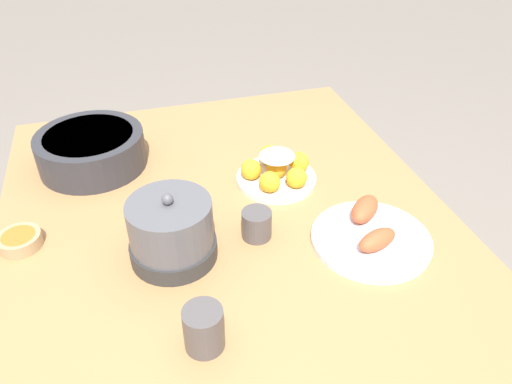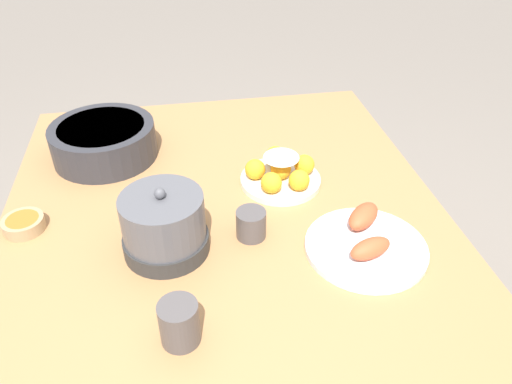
{
  "view_description": "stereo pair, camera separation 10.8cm",
  "coord_description": "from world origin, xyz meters",
  "px_view_note": "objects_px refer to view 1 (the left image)",
  "views": [
    {
      "loc": [
        -0.87,
        0.19,
        1.51
      ],
      "look_at": [
        0.08,
        -0.08,
        0.79
      ],
      "focal_mm": 35.0,
      "sensor_mm": 36.0,
      "label": 1
    },
    {
      "loc": [
        -0.89,
        0.09,
        1.51
      ],
      "look_at": [
        0.08,
        -0.08,
        0.79
      ],
      "focal_mm": 35.0,
      "sensor_mm": 36.0,
      "label": 2
    }
  ],
  "objects_px": {
    "seafood_platter": "(371,234)",
    "dining_table": "(234,259)",
    "sauce_bowl": "(20,240)",
    "serving_bowl": "(91,149)",
    "cup_far": "(204,329)",
    "cup_near": "(257,224)",
    "warming_pot": "(172,231)",
    "cake_plate": "(277,172)"
  },
  "relations": [
    {
      "from": "sauce_bowl",
      "to": "seafood_platter",
      "type": "xyz_separation_m",
      "value": [
        -0.2,
        -0.77,
        -0.0
      ]
    },
    {
      "from": "sauce_bowl",
      "to": "seafood_platter",
      "type": "bearing_deg",
      "value": -104.49
    },
    {
      "from": "cake_plate",
      "to": "warming_pot",
      "type": "height_order",
      "value": "warming_pot"
    },
    {
      "from": "serving_bowl",
      "to": "cup_far",
      "type": "bearing_deg",
      "value": -165.25
    },
    {
      "from": "cake_plate",
      "to": "seafood_platter",
      "type": "relative_size",
      "value": 0.78
    },
    {
      "from": "cup_far",
      "to": "warming_pot",
      "type": "relative_size",
      "value": 0.47
    },
    {
      "from": "seafood_platter",
      "to": "dining_table",
      "type": "bearing_deg",
      "value": 69.11
    },
    {
      "from": "dining_table",
      "to": "cake_plate",
      "type": "relative_size",
      "value": 6.56
    },
    {
      "from": "serving_bowl",
      "to": "cup_far",
      "type": "relative_size",
      "value": 3.27
    },
    {
      "from": "sauce_bowl",
      "to": "cup_far",
      "type": "xyz_separation_m",
      "value": [
        -0.38,
        -0.35,
        0.03
      ]
    },
    {
      "from": "cake_plate",
      "to": "cup_near",
      "type": "relative_size",
      "value": 3.07
    },
    {
      "from": "dining_table",
      "to": "cake_plate",
      "type": "height_order",
      "value": "cake_plate"
    },
    {
      "from": "cup_near",
      "to": "cup_far",
      "type": "distance_m",
      "value": 0.32
    },
    {
      "from": "dining_table",
      "to": "serving_bowl",
      "type": "relative_size",
      "value": 4.79
    },
    {
      "from": "sauce_bowl",
      "to": "cup_near",
      "type": "distance_m",
      "value": 0.53
    },
    {
      "from": "serving_bowl",
      "to": "cake_plate",
      "type": "bearing_deg",
      "value": -115.2
    },
    {
      "from": "serving_bowl",
      "to": "warming_pot",
      "type": "distance_m",
      "value": 0.46
    },
    {
      "from": "dining_table",
      "to": "cup_far",
      "type": "xyz_separation_m",
      "value": [
        -0.29,
        0.12,
        0.13
      ]
    },
    {
      "from": "seafood_platter",
      "to": "cup_near",
      "type": "xyz_separation_m",
      "value": [
        0.08,
        0.25,
        0.02
      ]
    },
    {
      "from": "cake_plate",
      "to": "cup_near",
      "type": "xyz_separation_m",
      "value": [
        -0.2,
        0.11,
        0.0
      ]
    },
    {
      "from": "sauce_bowl",
      "to": "serving_bowl",
      "type": "bearing_deg",
      "value": -29.04
    },
    {
      "from": "dining_table",
      "to": "cup_far",
      "type": "bearing_deg",
      "value": 156.91
    },
    {
      "from": "serving_bowl",
      "to": "warming_pot",
      "type": "height_order",
      "value": "warming_pot"
    },
    {
      "from": "dining_table",
      "to": "serving_bowl",
      "type": "bearing_deg",
      "value": 38.16
    },
    {
      "from": "seafood_platter",
      "to": "cup_far",
      "type": "bearing_deg",
      "value": 113.14
    },
    {
      "from": "sauce_bowl",
      "to": "cup_far",
      "type": "relative_size",
      "value": 1.07
    },
    {
      "from": "seafood_platter",
      "to": "warming_pot",
      "type": "height_order",
      "value": "warming_pot"
    },
    {
      "from": "sauce_bowl",
      "to": "dining_table",
      "type": "bearing_deg",
      "value": -100.26
    },
    {
      "from": "cup_near",
      "to": "serving_bowl",
      "type": "bearing_deg",
      "value": 40.42
    },
    {
      "from": "sauce_bowl",
      "to": "warming_pot",
      "type": "height_order",
      "value": "warming_pot"
    },
    {
      "from": "serving_bowl",
      "to": "cup_far",
      "type": "distance_m",
      "value": 0.7
    },
    {
      "from": "serving_bowl",
      "to": "cup_near",
      "type": "distance_m",
      "value": 0.54
    },
    {
      "from": "dining_table",
      "to": "seafood_platter",
      "type": "distance_m",
      "value": 0.33
    },
    {
      "from": "dining_table",
      "to": "cup_near",
      "type": "relative_size",
      "value": 20.16
    },
    {
      "from": "sauce_bowl",
      "to": "warming_pot",
      "type": "distance_m",
      "value": 0.36
    },
    {
      "from": "serving_bowl",
      "to": "sauce_bowl",
      "type": "height_order",
      "value": "serving_bowl"
    },
    {
      "from": "dining_table",
      "to": "cup_near",
      "type": "xyz_separation_m",
      "value": [
        -0.03,
        -0.05,
        0.12
      ]
    },
    {
      "from": "cake_plate",
      "to": "cup_near",
      "type": "height_order",
      "value": "cake_plate"
    },
    {
      "from": "seafood_platter",
      "to": "cup_far",
      "type": "height_order",
      "value": "cup_far"
    },
    {
      "from": "serving_bowl",
      "to": "sauce_bowl",
      "type": "xyz_separation_m",
      "value": [
        -0.3,
        0.17,
        -0.04
      ]
    },
    {
      "from": "dining_table",
      "to": "serving_bowl",
      "type": "distance_m",
      "value": 0.51
    },
    {
      "from": "dining_table",
      "to": "warming_pot",
      "type": "distance_m",
      "value": 0.22
    }
  ]
}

